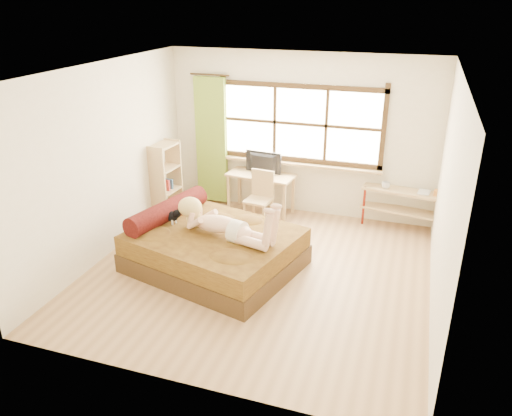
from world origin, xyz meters
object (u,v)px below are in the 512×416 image
(desk, at_px, (261,179))
(chair, at_px, (260,194))
(pipe_shelf, at_px, (405,201))
(woman, at_px, (223,214))
(kitten, at_px, (169,214))
(bookshelf, at_px, (166,179))
(bed, at_px, (212,247))

(desk, bearing_deg, chair, -66.94)
(pipe_shelf, bearing_deg, woman, -127.44)
(chair, bearing_deg, kitten, -112.67)
(pipe_shelf, height_order, bookshelf, bookshelf)
(woman, distance_m, desk, 2.07)
(desk, bearing_deg, pipe_shelf, 9.44)
(kitten, relative_size, chair, 0.36)
(bookshelf, bearing_deg, pipe_shelf, 15.26)
(woman, xyz_separation_m, kitten, (-0.87, 0.15, -0.19))
(kitten, relative_size, bookshelf, 0.25)
(pipe_shelf, bearing_deg, kitten, -138.49)
(woman, xyz_separation_m, desk, (-0.12, 2.05, -0.24))
(kitten, bearing_deg, desk, 83.14)
(bed, relative_size, chair, 2.83)
(kitten, distance_m, bookshelf, 1.52)
(woman, height_order, pipe_shelf, woman)
(bookshelf, bearing_deg, desk, 26.11)
(desk, xyz_separation_m, bookshelf, (-1.50, -0.57, 0.03))
(pipe_shelf, relative_size, bookshelf, 1.06)
(bed, height_order, desk, bed)
(kitten, xyz_separation_m, pipe_shelf, (3.12, 2.02, -0.18))
(woman, bearing_deg, kitten, -175.16)
(chair, height_order, pipe_shelf, chair)
(chair, distance_m, pipe_shelf, 2.31)
(kitten, height_order, pipe_shelf, kitten)
(bookshelf, bearing_deg, bed, -39.75)
(woman, distance_m, bookshelf, 2.20)
(woman, relative_size, pipe_shelf, 1.11)
(bed, bearing_deg, desk, 102.37)
(kitten, bearing_deg, bookshelf, 134.12)
(woman, height_order, bookshelf, bookshelf)
(desk, height_order, chair, chair)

